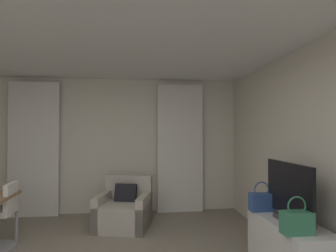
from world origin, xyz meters
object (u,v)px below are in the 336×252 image
object	(u,v)px
tv_console	(289,247)
handbag_primary	(262,201)
desk_chair	(0,220)
handbag_secondary	(297,222)
armchair	(124,210)
tv_flatscreen	(289,194)

from	to	relation	value
tv_console	handbag_primary	bearing A→B (deg)	107.25
tv_console	handbag_primary	size ratio (longest dim) A/B	3.17
desk_chair	handbag_secondary	bearing A→B (deg)	-22.96
desk_chair	handbag_secondary	size ratio (longest dim) A/B	2.39
armchair	tv_console	size ratio (longest dim) A/B	0.84
armchair	handbag_secondary	world-z (taller)	handbag_secondary
tv_console	tv_flatscreen	xyz separation A→B (m)	(0.00, -0.01, 0.59)
tv_console	handbag_secondary	distance (m)	0.58
tv_console	armchair	bearing A→B (deg)	137.69
handbag_primary	handbag_secondary	world-z (taller)	same
handbag_secondary	tv_console	bearing A→B (deg)	70.16
desk_chair	tv_flatscreen	xyz separation A→B (m)	(3.51, -1.04, 0.48)
handbag_primary	tv_console	bearing A→B (deg)	-72.75
desk_chair	handbag_primary	bearing A→B (deg)	-10.55
tv_console	tv_flatscreen	distance (m)	0.59
tv_flatscreen	handbag_primary	world-z (taller)	tv_flatscreen
desk_chair	tv_flatscreen	size ratio (longest dim) A/B	0.98
armchair	tv_console	world-z (taller)	armchair
desk_chair	tv_console	bearing A→B (deg)	-16.46
desk_chair	handbag_secondary	distance (m)	3.67
handbag_primary	handbag_secondary	distance (m)	0.80
tv_console	handbag_primary	xyz separation A→B (m)	(-0.13, 0.41, 0.41)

